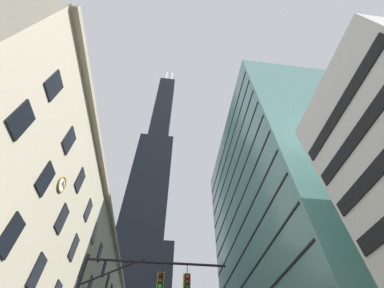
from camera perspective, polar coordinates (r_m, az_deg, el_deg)
name	(u,v)px	position (r m, az deg, el deg)	size (l,w,h in m)	color
dark_skyscraper	(145,213)	(106.07, -11.02, -15.84)	(24.65, 24.65, 198.89)	black
glass_office_midrise	(288,222)	(51.72, 21.94, -16.81)	(20.06, 40.52, 53.18)	slate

